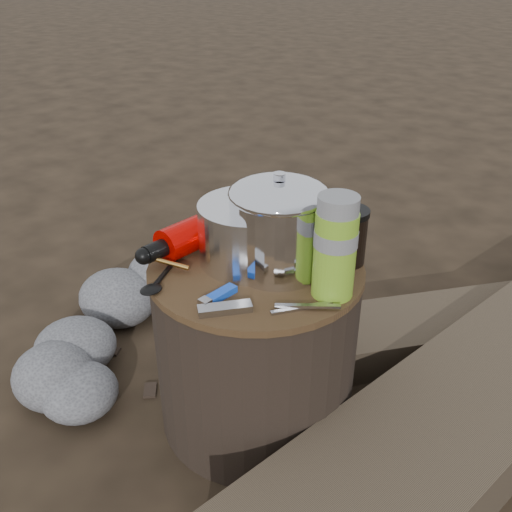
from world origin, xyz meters
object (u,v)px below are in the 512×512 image
Objects in this scene: fuel_bottle at (205,229)px; travel_mug at (347,236)px; camping_pot at (278,225)px; thermos at (335,248)px; stump at (256,345)px.

fuel_bottle is 2.57× the size of travel_mug.
thermos reaches higher than camping_pot.
fuel_bottle is at bearing -173.00° from camping_pot.
thermos is (0.16, -0.01, 0.00)m from camping_pot.
travel_mug is (0.31, 0.15, 0.02)m from fuel_bottle.
fuel_bottle is (-0.17, 0.00, 0.27)m from stump.
travel_mug is at bearing 28.13° from fuel_bottle.
travel_mug is at bearing 46.18° from stump.
camping_pot reaches higher than fuel_bottle.
camping_pot is (0.04, 0.03, 0.33)m from stump.
stump is 0.36m from travel_mug.
camping_pot is at bearing 36.65° from stump.
travel_mug is (0.11, 0.12, -0.04)m from camping_pot.
stump is 2.25× the size of thermos.
thermos is at bearing -69.42° from travel_mug.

